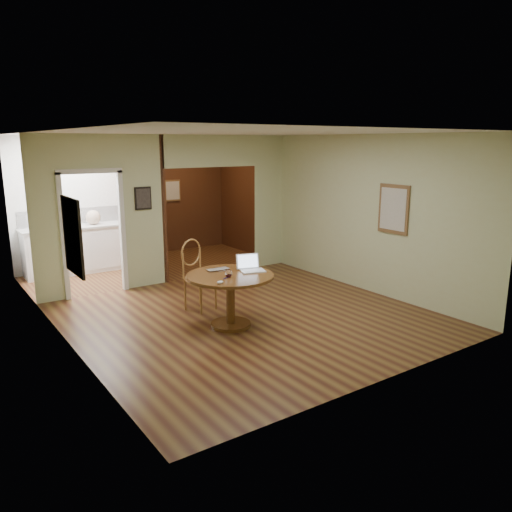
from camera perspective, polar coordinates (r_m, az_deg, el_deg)
floor at (r=7.52m, az=-0.62°, el=-7.05°), size 5.00×5.00×0.00m
room_shell at (r=9.69m, az=-13.37°, el=4.97°), size 5.20×7.50×5.00m
dining_table at (r=7.02m, az=-2.94°, el=-3.68°), size 1.22×1.22×0.76m
chair at (r=7.79m, az=-6.81°, el=-1.67°), size 0.59×0.59×1.11m
open_laptop at (r=7.15m, az=-0.65°, el=-1.18°), size 0.39×0.38×0.23m
closed_laptop at (r=7.15m, az=-4.19°, el=-1.63°), size 0.33×0.22×0.03m
mouse at (r=6.51m, az=-4.12°, el=-3.01°), size 0.10×0.06×0.04m
wine_glass at (r=6.81m, az=-3.16°, el=-2.00°), size 0.10×0.10×0.11m
pen at (r=6.78m, az=-3.41°, el=-2.51°), size 0.14×0.06×0.01m
kitchen_cabinet at (r=10.60m, az=-19.78°, el=0.73°), size 2.06×0.60×0.94m
grocery_bag at (r=10.59m, az=-18.12°, el=4.22°), size 0.34×0.31×0.29m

